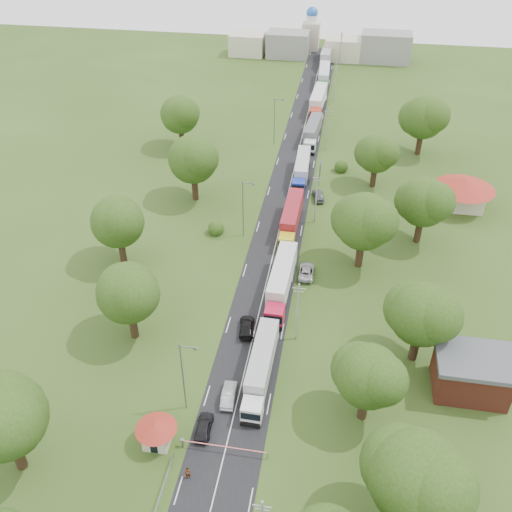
% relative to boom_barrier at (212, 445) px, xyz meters
% --- Properties ---
extents(ground, '(260.00, 260.00, 0.00)m').
position_rel_boom_barrier_xyz_m(ground, '(1.36, 25.00, -0.89)').
color(ground, '#2D4416').
rests_on(ground, ground).
extents(road, '(8.00, 200.00, 0.04)m').
position_rel_boom_barrier_xyz_m(road, '(1.36, 45.00, -0.89)').
color(road, black).
rests_on(road, ground).
extents(boom_barrier, '(9.22, 0.35, 1.18)m').
position_rel_boom_barrier_xyz_m(boom_barrier, '(0.00, 0.00, 0.00)').
color(boom_barrier, slate).
rests_on(boom_barrier, ground).
extents(guard_booth, '(4.40, 4.40, 3.45)m').
position_rel_boom_barrier_xyz_m(guard_booth, '(-5.84, -0.00, 1.27)').
color(guard_booth, beige).
rests_on(guard_booth, ground).
extents(info_sign, '(0.12, 3.10, 4.10)m').
position_rel_boom_barrier_xyz_m(info_sign, '(6.56, 60.00, 2.11)').
color(info_sign, slate).
rests_on(info_sign, ground).
extents(pole_1, '(1.60, 0.24, 9.00)m').
position_rel_boom_barrier_xyz_m(pole_1, '(6.86, 18.00, 3.79)').
color(pole_1, gray).
rests_on(pole_1, ground).
extents(pole_2, '(1.60, 0.24, 9.00)m').
position_rel_boom_barrier_xyz_m(pole_2, '(6.86, 46.00, 3.79)').
color(pole_2, gray).
rests_on(pole_2, ground).
extents(pole_3, '(1.60, 0.24, 9.00)m').
position_rel_boom_barrier_xyz_m(pole_3, '(6.86, 74.00, 3.79)').
color(pole_3, gray).
rests_on(pole_3, ground).
extents(pole_4, '(1.60, 0.24, 9.00)m').
position_rel_boom_barrier_xyz_m(pole_4, '(6.86, 102.00, 3.79)').
color(pole_4, gray).
rests_on(pole_4, ground).
extents(pole_5, '(1.60, 0.24, 9.00)m').
position_rel_boom_barrier_xyz_m(pole_5, '(6.86, 130.00, 3.79)').
color(pole_5, gray).
rests_on(pole_5, ground).
extents(lamp_0, '(2.03, 0.22, 10.00)m').
position_rel_boom_barrier_xyz_m(lamp_0, '(-3.99, 5.00, 4.66)').
color(lamp_0, slate).
rests_on(lamp_0, ground).
extents(lamp_1, '(2.03, 0.22, 10.00)m').
position_rel_boom_barrier_xyz_m(lamp_1, '(-3.99, 40.00, 4.66)').
color(lamp_1, slate).
rests_on(lamp_1, ground).
extents(lamp_2, '(2.03, 0.22, 10.00)m').
position_rel_boom_barrier_xyz_m(lamp_2, '(-3.99, 75.00, 4.66)').
color(lamp_2, slate).
rests_on(lamp_2, ground).
extents(tree_1, '(9.60, 9.60, 12.05)m').
position_rel_boom_barrier_xyz_m(tree_1, '(19.34, -4.83, 6.96)').
color(tree_1, '#382616').
rests_on(tree_1, ground).
extents(tree_2, '(8.00, 8.00, 10.10)m').
position_rel_boom_barrier_xyz_m(tree_2, '(15.35, 7.14, 5.70)').
color(tree_2, '#382616').
rests_on(tree_2, ground).
extents(tree_3, '(8.80, 8.80, 11.07)m').
position_rel_boom_barrier_xyz_m(tree_3, '(21.35, 17.16, 6.33)').
color(tree_3, '#382616').
rests_on(tree_3, ground).
extents(tree_4, '(9.60, 9.60, 12.05)m').
position_rel_boom_barrier_xyz_m(tree_4, '(14.34, 35.17, 6.96)').
color(tree_4, '#382616').
rests_on(tree_4, ground).
extents(tree_5, '(8.80, 8.80, 11.07)m').
position_rel_boom_barrier_xyz_m(tree_5, '(23.35, 43.16, 6.33)').
color(tree_5, '#382616').
rests_on(tree_5, ground).
extents(tree_6, '(8.00, 8.00, 10.10)m').
position_rel_boom_barrier_xyz_m(tree_6, '(16.35, 60.14, 5.70)').
color(tree_6, '#382616').
rests_on(tree_6, ground).
extents(tree_7, '(9.60, 9.60, 12.05)m').
position_rel_boom_barrier_xyz_m(tree_7, '(25.34, 75.17, 6.96)').
color(tree_7, '#382616').
rests_on(tree_7, ground).
extents(tree_9, '(9.60, 9.60, 12.05)m').
position_rel_boom_barrier_xyz_m(tree_9, '(-18.66, -4.83, 6.96)').
color(tree_9, '#382616').
rests_on(tree_9, ground).
extents(tree_10, '(8.80, 8.80, 11.07)m').
position_rel_boom_barrier_xyz_m(tree_10, '(-13.65, 15.16, 6.33)').
color(tree_10, '#382616').
rests_on(tree_10, ground).
extents(tree_11, '(8.80, 8.80, 11.07)m').
position_rel_boom_barrier_xyz_m(tree_11, '(-20.65, 30.16, 6.33)').
color(tree_11, '#382616').
rests_on(tree_11, ground).
extents(tree_12, '(9.60, 9.60, 12.05)m').
position_rel_boom_barrier_xyz_m(tree_12, '(-14.66, 50.17, 6.96)').
color(tree_12, '#382616').
rests_on(tree_12, ground).
extents(tree_13, '(8.80, 8.80, 11.07)m').
position_rel_boom_barrier_xyz_m(tree_13, '(-22.65, 70.16, 6.33)').
color(tree_13, '#382616').
rests_on(tree_13, ground).
extents(house_brick, '(8.60, 6.60, 5.20)m').
position_rel_boom_barrier_xyz_m(house_brick, '(27.36, 13.00, 1.76)').
color(house_brick, maroon).
rests_on(house_brick, ground).
extents(house_cream, '(10.08, 10.08, 5.80)m').
position_rel_boom_barrier_xyz_m(house_cream, '(31.36, 55.00, 2.75)').
color(house_cream, beige).
rests_on(house_cream, ground).
extents(distant_town, '(52.00, 8.00, 8.00)m').
position_rel_boom_barrier_xyz_m(distant_town, '(2.04, 135.00, 2.60)').
color(distant_town, gray).
rests_on(distant_town, ground).
extents(church, '(5.00, 5.00, 12.30)m').
position_rel_boom_barrier_xyz_m(church, '(-2.64, 143.00, 4.50)').
color(church, beige).
rests_on(church, ground).
extents(truck_0, '(2.51, 13.75, 3.81)m').
position_rel_boom_barrier_xyz_m(truck_0, '(3.46, 10.55, 1.13)').
color(truck_0, white).
rests_on(truck_0, ground).
extents(truck_1, '(2.95, 14.97, 4.14)m').
position_rel_boom_barrier_xyz_m(truck_1, '(3.72, 26.55, 1.31)').
color(truck_1, '#B91536').
rests_on(truck_1, ground).
extents(truck_2, '(2.64, 14.28, 3.96)m').
position_rel_boom_barrier_xyz_m(truck_2, '(3.18, 43.21, 1.21)').
color(truck_2, gold).
rests_on(truck_2, ground).
extents(truck_3, '(2.70, 13.68, 3.79)m').
position_rel_boom_barrier_xyz_m(truck_3, '(3.13, 60.80, 1.12)').
color(truck_3, '#1C33A9').
rests_on(truck_3, ground).
extents(truck_4, '(3.13, 13.95, 3.85)m').
position_rel_boom_barrier_xyz_m(truck_4, '(3.62, 77.72, 1.15)').
color(truck_4, silver).
rests_on(truck_4, ground).
extents(truck_5, '(3.32, 15.73, 4.35)m').
position_rel_boom_barrier_xyz_m(truck_5, '(3.42, 94.69, 1.42)').
color(truck_5, '#B12F1B').
rests_on(truck_5, ground).
extents(truck_6, '(2.81, 14.78, 4.09)m').
position_rel_boom_barrier_xyz_m(truck_6, '(3.53, 112.62, 1.28)').
color(truck_6, '#24622A').
rests_on(truck_6, ground).
extents(truck_7, '(2.85, 15.34, 4.25)m').
position_rel_boom_barrier_xyz_m(truck_7, '(3.04, 129.19, 1.36)').
color(truck_7, silver).
rests_on(truck_7, ground).
extents(car_lane_front, '(1.83, 4.14, 1.39)m').
position_rel_boom_barrier_xyz_m(car_lane_front, '(-1.39, 2.27, -0.20)').
color(car_lane_front, black).
rests_on(car_lane_front, ground).
extents(car_lane_mid, '(1.75, 4.31, 1.39)m').
position_rel_boom_barrier_xyz_m(car_lane_mid, '(0.36, 7.00, -0.20)').
color(car_lane_mid, '#9CA0A4').
rests_on(car_lane_mid, ground).
extents(car_lane_rear, '(2.49, 4.85, 1.35)m').
position_rel_boom_barrier_xyz_m(car_lane_rear, '(0.36, 18.39, -0.22)').
color(car_lane_rear, black).
rests_on(car_lane_rear, ground).
extents(car_verge_near, '(2.34, 4.88, 1.34)m').
position_rel_boom_barrier_xyz_m(car_verge_near, '(6.86, 31.38, -0.22)').
color(car_verge_near, '#AEAEAE').
rests_on(car_verge_near, ground).
extents(car_verge_far, '(2.61, 4.69, 1.51)m').
position_rel_boom_barrier_xyz_m(car_verge_far, '(6.86, 53.69, -0.14)').
color(car_verge_far, '#585B5F').
rests_on(car_verge_far, ground).
extents(pedestrian_near, '(0.61, 0.44, 1.59)m').
position_rel_boom_barrier_xyz_m(pedestrian_near, '(-1.61, -3.50, -0.10)').
color(pedestrian_near, gray).
rests_on(pedestrian_near, ground).
extents(pedestrian_booth, '(1.02, 1.00, 1.66)m').
position_rel_boom_barrier_xyz_m(pedestrian_booth, '(-5.14, -0.42, -0.06)').
color(pedestrian_booth, gray).
rests_on(pedestrian_booth, ground).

